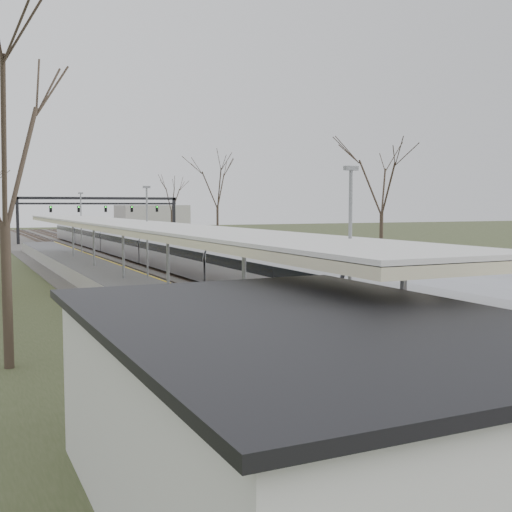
{
  "coord_description": "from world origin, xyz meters",
  "views": [
    {
      "loc": [
        -17.42,
        -0.55,
        5.01
      ],
      "look_at": [
        -1.22,
        33.63,
        2.0
      ],
      "focal_mm": 45.0,
      "sensor_mm": 36.0,
      "label": 1
    }
  ],
  "objects": [
    {
      "name": "tree_west_near",
      "position": [
        -16.0,
        20.0,
        7.29
      ],
      "size": [
        5.0,
        5.0,
        10.3
      ],
      "color": "#2D231C",
      "rests_on": "ground"
    },
    {
      "name": "signal_gantry",
      "position": [
        0.29,
        84.99,
        4.91
      ],
      "size": [
        21.0,
        0.59,
        6.08
      ],
      "color": "black",
      "rests_on": "ground"
    },
    {
      "name": "train_near",
      "position": [
        -2.5,
        50.26,
        1.48
      ],
      "size": [
        2.62,
        90.21,
        3.05
      ],
      "color": "#B8BBC3",
      "rests_on": "ground"
    },
    {
      "name": "passenger",
      "position": [
        -8.68,
        12.19,
        1.88
      ],
      "size": [
        0.63,
        0.76,
        1.77
      ],
      "primitive_type": "imported",
      "rotation": [
        0.0,
        0.0,
        1.95
      ],
      "color": "#283A4E",
      "rests_on": "platform"
    },
    {
      "name": "track_bed",
      "position": [
        0.26,
        55.0,
        0.06
      ],
      "size": [
        24.0,
        160.0,
        0.22
      ],
      "color": "#474442",
      "rests_on": "ground"
    },
    {
      "name": "station_building",
      "position": [
        -12.5,
        8.0,
        1.6
      ],
      "size": [
        6.0,
        9.0,
        3.2
      ],
      "primitive_type": "cube",
      "color": "silver",
      "rests_on": "ground"
    },
    {
      "name": "tree_east_far",
      "position": [
        14.0,
        42.0,
        7.29
      ],
      "size": [
        5.0,
        5.0,
        10.3
      ],
      "color": "#2D231C",
      "rests_on": "ground"
    },
    {
      "name": "canopy",
      "position": [
        -9.05,
        32.99,
        3.93
      ],
      "size": [
        4.1,
        50.0,
        3.11
      ],
      "color": "slate",
      "rests_on": "platform"
    },
    {
      "name": "platform",
      "position": [
        -9.05,
        37.5,
        0.5
      ],
      "size": [
        3.5,
        69.0,
        1.0
      ],
      "primitive_type": "cube",
      "color": "#9E9B93",
      "rests_on": "ground"
    },
    {
      "name": "train_far",
      "position": [
        4.5,
        82.74,
        1.48
      ],
      "size": [
        2.62,
        45.21,
        3.05
      ],
      "color": "#B8BBC3",
      "rests_on": "ground"
    }
  ]
}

